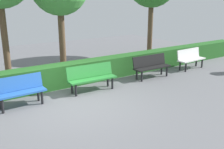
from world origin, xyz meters
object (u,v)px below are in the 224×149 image
object	(u,v)px
bench_blue	(20,90)
bench_black	(151,65)
bench_green	(91,76)
bench_white	(190,58)

from	to	relation	value
bench_blue	bench_black	bearing A→B (deg)	178.09
bench_green	bench_blue	world-z (taller)	bench_blue
bench_white	bench_green	distance (m)	4.95
bench_black	bench_green	bearing A→B (deg)	1.14
bench_white	bench_green	xyz separation A→B (m)	(4.95, 0.03, 0.00)
bench_white	bench_green	world-z (taller)	bench_white
bench_blue	bench_white	bearing A→B (deg)	178.34
bench_white	bench_black	world-z (taller)	same
bench_white	bench_blue	xyz separation A→B (m)	(7.27, 0.02, -0.00)
bench_white	bench_blue	world-z (taller)	same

